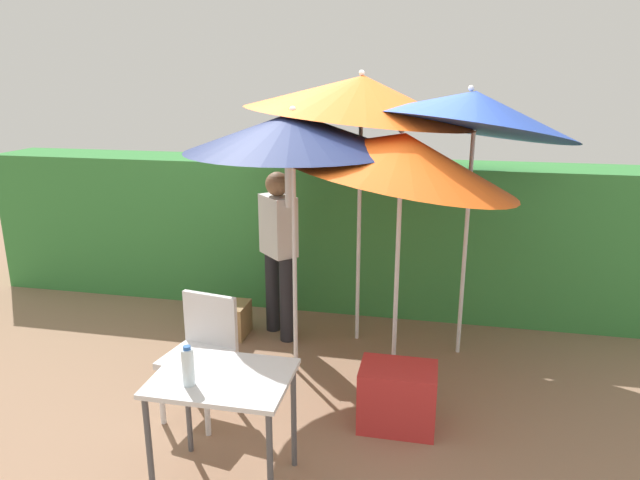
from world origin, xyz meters
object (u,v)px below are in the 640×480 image
cooler_box (397,397)px  folding_table (223,390)px  umbrella_orange (472,110)px  bottle_water (188,366)px  umbrella_rainbow (293,132)px  person_vendor (279,243)px  crate_cardboard (223,318)px  umbrella_yellow (401,155)px  chair_plastic (202,348)px  umbrella_navy (361,97)px

cooler_box → folding_table: (-0.97, -0.83, 0.43)m
umbrella_orange → bottle_water: (-1.56, -2.25, -1.30)m
umbrella_rainbow → person_vendor: size_ratio=1.18×
umbrella_rainbow → person_vendor: umbrella_rainbow is taller
umbrella_orange → person_vendor: (-1.67, 0.00, -1.23)m
crate_cardboard → folding_table: bearing=-68.4°
folding_table → person_vendor: bearing=96.9°
umbrella_yellow → folding_table: size_ratio=2.77×
chair_plastic → cooler_box: size_ratio=1.65×
bottle_water → folding_table: bearing=42.3°
umbrella_navy → umbrella_rainbow: bearing=-119.1°
person_vendor → folding_table: person_vendor is taller
crate_cardboard → folding_table: size_ratio=0.60×
umbrella_navy → chair_plastic: umbrella_navy is taller
umbrella_orange → chair_plastic: size_ratio=2.86×
crate_cardboard → folding_table: 2.23m
person_vendor → bottle_water: 2.26m
umbrella_rainbow → person_vendor: bearing=116.1°
cooler_box → crate_cardboard: size_ratio=1.13×
umbrella_yellow → bottle_water: umbrella_yellow is taller
chair_plastic → crate_cardboard: chair_plastic is taller
folding_table → bottle_water: bearing=-137.7°
umbrella_rainbow → cooler_box: bearing=-34.8°
cooler_box → crate_cardboard: bearing=146.2°
cooler_box → crate_cardboard: (-1.77, 1.19, -0.07)m
umbrella_navy → chair_plastic: bearing=-122.6°
cooler_box → umbrella_rainbow: bearing=145.2°
umbrella_rainbow → umbrella_orange: (1.34, 0.66, 0.14)m
umbrella_orange → umbrella_navy: (-0.93, 0.09, 0.10)m
umbrella_rainbow → umbrella_orange: umbrella_orange is taller
cooler_box → umbrella_yellow: bearing=97.3°
umbrella_yellow → crate_cardboard: bearing=163.3°
person_vendor → bottle_water: size_ratio=7.83×
umbrella_orange → person_vendor: umbrella_orange is taller
umbrella_orange → cooler_box: umbrella_orange is taller
cooler_box → folding_table: 1.35m
crate_cardboard → person_vendor: bearing=10.4°
umbrella_rainbow → umbrella_yellow: bearing=3.7°
umbrella_yellow → folding_table: umbrella_yellow is taller
person_vendor → crate_cardboard: bearing=-169.6°
umbrella_yellow → cooler_box: bearing=-82.7°
umbrella_orange → folding_table: (-1.41, -2.12, -1.50)m
umbrella_yellow → folding_table: 2.13m
umbrella_yellow → chair_plastic: 2.06m
umbrella_orange → cooler_box: 2.36m
umbrella_rainbow → umbrella_yellow: size_ratio=1.00×
umbrella_orange → chair_plastic: bearing=-143.5°
umbrella_navy → crate_cardboard: 2.47m
umbrella_rainbow → chair_plastic: 1.75m
umbrella_yellow → person_vendor: umbrella_yellow is taller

